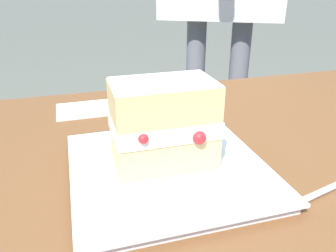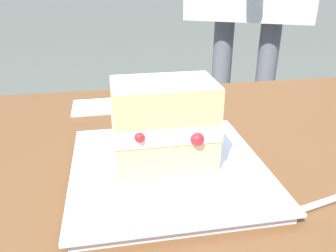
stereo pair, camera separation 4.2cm
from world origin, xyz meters
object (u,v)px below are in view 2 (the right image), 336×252
at_px(patio_table, 270,239).
at_px(paper_napkin, 102,106).
at_px(dessert_plate, 168,169).
at_px(cake_slice, 164,124).

xyz_separation_m(patio_table, paper_napkin, (-0.23, 0.30, 0.11)).
bearing_deg(patio_table, dessert_plate, 167.31).
relative_size(dessert_plate, cake_slice, 1.92).
relative_size(patio_table, dessert_plate, 5.19).
xyz_separation_m(dessert_plate, paper_napkin, (-0.09, 0.27, -0.01)).
distance_m(cake_slice, paper_napkin, 0.28).
distance_m(patio_table, cake_slice, 0.23).
bearing_deg(dessert_plate, paper_napkin, 108.12).
bearing_deg(patio_table, paper_napkin, 127.61).
bearing_deg(paper_napkin, patio_table, -52.39).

